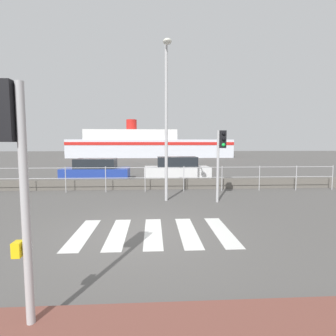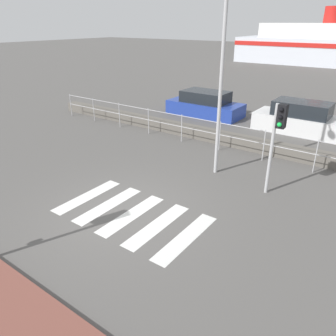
# 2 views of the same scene
# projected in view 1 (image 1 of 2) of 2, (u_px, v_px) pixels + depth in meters

# --- Properties ---
(ground_plane) EXTENTS (160.00, 160.00, 0.00)m
(ground_plane) POSITION_uv_depth(u_px,v_px,m) (138.00, 233.00, 6.77)
(ground_plane) COLOR #565451
(crosswalk) EXTENTS (4.05, 2.40, 0.01)m
(crosswalk) POSITION_uv_depth(u_px,v_px,m) (153.00, 232.00, 6.79)
(crosswalk) COLOR silver
(crosswalk) RESTS_ON ground_plane
(seawall) EXTENTS (20.80, 0.55, 0.49)m
(seawall) POSITION_uv_depth(u_px,v_px,m) (146.00, 184.00, 13.47)
(seawall) COLOR #605B54
(seawall) RESTS_ON ground_plane
(harbor_fence) EXTENTS (18.76, 0.04, 1.23)m
(harbor_fence) POSITION_uv_depth(u_px,v_px,m) (145.00, 175.00, 12.55)
(harbor_fence) COLOR #B2B2B5
(harbor_fence) RESTS_ON ground_plane
(traffic_light_near) EXTENTS (0.34, 0.32, 2.99)m
(traffic_light_near) POSITION_uv_depth(u_px,v_px,m) (14.00, 155.00, 3.01)
(traffic_light_near) COLOR #B2B2B5
(traffic_light_near) RESTS_ON ground_plane
(traffic_light_far) EXTENTS (0.34, 0.32, 2.81)m
(traffic_light_far) POSITION_uv_depth(u_px,v_px,m) (221.00, 150.00, 10.18)
(traffic_light_far) COLOR #B2B2B5
(traffic_light_far) RESTS_ON ground_plane
(streetlamp) EXTENTS (0.32, 1.08, 6.13)m
(streetlamp) POSITION_uv_depth(u_px,v_px,m) (166.00, 105.00, 10.13)
(streetlamp) COLOR #B2B2B5
(streetlamp) RESTS_ON ground_plane
(ferry_boat) EXTENTS (27.78, 6.49, 6.53)m
(ferry_boat) POSITION_uv_depth(u_px,v_px,m) (147.00, 146.00, 46.04)
(ferry_boat) COLOR silver
(ferry_boat) RESTS_ON ground_plane
(parked_car_blue) EXTENTS (4.22, 1.84, 1.36)m
(parked_car_blue) POSITION_uv_depth(u_px,v_px,m) (96.00, 171.00, 16.91)
(parked_car_blue) COLOR #233D9E
(parked_car_blue) RESTS_ON ground_plane
(parked_car_white) EXTENTS (4.25, 1.75, 1.47)m
(parked_car_white) POSITION_uv_depth(u_px,v_px,m) (177.00, 170.00, 17.21)
(parked_car_white) COLOR silver
(parked_car_white) RESTS_ON ground_plane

